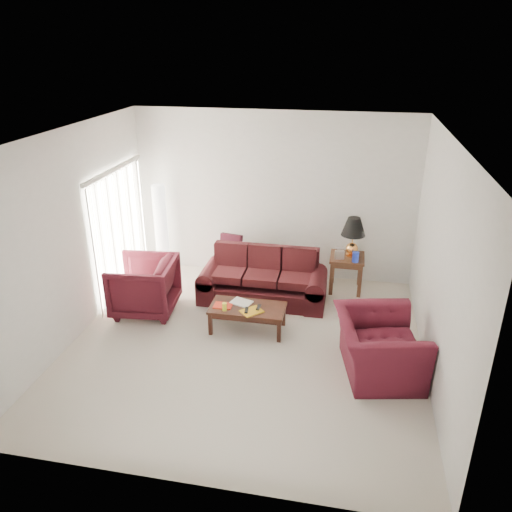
{
  "coord_description": "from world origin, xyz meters",
  "views": [
    {
      "loc": [
        1.33,
        -5.95,
        4.08
      ],
      "look_at": [
        0.0,
        0.85,
        1.05
      ],
      "focal_mm": 35.0,
      "sensor_mm": 36.0,
      "label": 1
    }
  ],
  "objects_px": {
    "sofa": "(263,277)",
    "coffee_table": "(248,318)",
    "floor_lamp": "(161,229)",
    "armchair_right": "(378,347)",
    "armchair_left": "(144,286)",
    "end_table": "(346,273)"
  },
  "relations": [
    {
      "from": "sofa",
      "to": "coffee_table",
      "type": "height_order",
      "value": "sofa"
    },
    {
      "from": "sofa",
      "to": "floor_lamp",
      "type": "relative_size",
      "value": 1.22
    },
    {
      "from": "armchair_right",
      "to": "coffee_table",
      "type": "distance_m",
      "value": 2.03
    },
    {
      "from": "sofa",
      "to": "coffee_table",
      "type": "relative_size",
      "value": 1.86
    },
    {
      "from": "coffee_table",
      "to": "sofa",
      "type": "bearing_deg",
      "value": 66.43
    },
    {
      "from": "armchair_left",
      "to": "coffee_table",
      "type": "relative_size",
      "value": 0.88
    },
    {
      "from": "coffee_table",
      "to": "armchair_right",
      "type": "bearing_deg",
      "value": -40.59
    },
    {
      "from": "armchair_right",
      "to": "coffee_table",
      "type": "relative_size",
      "value": 1.07
    },
    {
      "from": "coffee_table",
      "to": "armchair_left",
      "type": "bearing_deg",
      "value": 151.62
    },
    {
      "from": "armchair_left",
      "to": "armchair_right",
      "type": "height_order",
      "value": "armchair_left"
    },
    {
      "from": "armchair_left",
      "to": "end_table",
      "type": "bearing_deg",
      "value": 108.33
    },
    {
      "from": "floor_lamp",
      "to": "armchair_left",
      "type": "distance_m",
      "value": 1.55
    },
    {
      "from": "end_table",
      "to": "coffee_table",
      "type": "bearing_deg",
      "value": -130.75
    },
    {
      "from": "floor_lamp",
      "to": "armchair_right",
      "type": "bearing_deg",
      "value": -31.93
    },
    {
      "from": "armchair_right",
      "to": "end_table",
      "type": "bearing_deg",
      "value": -0.0
    },
    {
      "from": "sofa",
      "to": "armchair_left",
      "type": "bearing_deg",
      "value": -154.71
    },
    {
      "from": "sofa",
      "to": "armchair_right",
      "type": "bearing_deg",
      "value": -38.87
    },
    {
      "from": "end_table",
      "to": "floor_lamp",
      "type": "xyz_separation_m",
      "value": [
        -3.4,
        0.08,
        0.54
      ]
    },
    {
      "from": "end_table",
      "to": "armchair_right",
      "type": "height_order",
      "value": "armchair_right"
    },
    {
      "from": "floor_lamp",
      "to": "coffee_table",
      "type": "distance_m",
      "value": 2.71
    },
    {
      "from": "end_table",
      "to": "armchair_right",
      "type": "relative_size",
      "value": 0.53
    },
    {
      "from": "end_table",
      "to": "armchair_left",
      "type": "relative_size",
      "value": 0.64
    }
  ]
}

